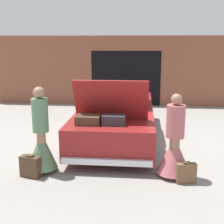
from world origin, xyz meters
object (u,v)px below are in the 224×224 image
object	(u,v)px
suitcase_beside_right_person	(186,173)
person_left	(41,142)
car	(117,116)
person_right	(174,148)
suitcase_beside_left_person	(31,166)

from	to	relation	value
suitcase_beside_right_person	person_left	bearing A→B (deg)	174.99
car	person_right	distance (m)	2.70
suitcase_beside_left_person	suitcase_beside_right_person	size ratio (longest dim) A/B	1.09
suitcase_beside_left_person	suitcase_beside_right_person	distance (m)	2.98
car	person_left	world-z (taller)	car
car	person_right	bearing A→B (deg)	-60.95
person_right	person_left	bearing A→B (deg)	85.17
person_right	suitcase_beside_left_person	xyz separation A→B (m)	(-2.77, -0.31, -0.37)
person_right	suitcase_beside_right_person	xyz separation A→B (m)	(0.20, -0.28, -0.39)
person_right	suitcase_beside_right_person	distance (m)	0.52
car	person_right	size ratio (longest dim) A/B	3.00
person_left	suitcase_beside_left_person	xyz separation A→B (m)	(-0.15, -0.27, -0.41)
car	suitcase_beside_right_person	distance (m)	3.08
person_left	suitcase_beside_right_person	distance (m)	2.87
car	person_left	size ratio (longest dim) A/B	2.83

